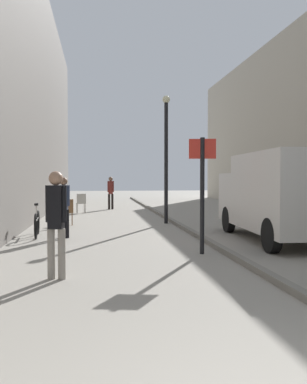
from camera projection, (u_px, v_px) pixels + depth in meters
ground_plane at (135, 227)px, 13.80m from camera, size 80.00×80.00×0.00m
kerb_strip at (180, 225)px, 14.02m from camera, size 0.16×40.00×0.12m
pedestrian_main_foreground at (64, 203)px, 11.35m from camera, size 0.34×0.22×1.72m
pedestrian_mid_block at (111, 190)px, 21.87m from camera, size 0.35×0.23×1.77m
pedestrian_far_crossing at (56, 217)px, 6.72m from camera, size 0.35×0.25×1.81m
delivery_van at (282, 194)px, 10.86m from camera, size 2.35×5.19×2.35m
street_sign_post at (202, 185)px, 8.95m from camera, size 0.59×0.15×2.60m
lamp_post at (166, 151)px, 14.96m from camera, size 0.28×0.28×4.76m
bicycle_leaning at (37, 223)px, 11.65m from camera, size 0.21×1.77×0.98m
cafe_chair_near_window at (66, 210)px, 14.28m from camera, size 0.62×0.62×0.94m
cafe_chair_by_doorway at (81, 202)px, 19.48m from camera, size 0.51×0.51×0.94m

